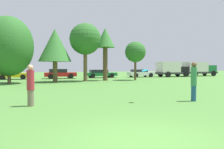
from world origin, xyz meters
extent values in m
plane|color=#477A33|center=(0.00, 0.00, 0.00)|extent=(120.00, 120.00, 0.00)
cylinder|color=#726651|center=(-2.60, 5.51, 0.35)|extent=(0.27, 0.27, 0.70)
cylinder|color=#A52633|center=(-2.60, 5.51, 1.12)|extent=(0.32, 0.32, 0.85)
sphere|color=tan|center=(-2.60, 5.51, 1.66)|extent=(0.25, 0.25, 0.25)
cylinder|color=navy|center=(4.96, 4.53, 0.38)|extent=(0.24, 0.24, 0.76)
cylinder|color=#337F4C|center=(4.96, 4.53, 1.22)|extent=(0.28, 0.28, 0.92)
sphere|color=brown|center=(4.96, 4.53, 1.79)|extent=(0.26, 0.26, 0.26)
cylinder|color=#19B2D8|center=(2.52, 4.94, 1.52)|extent=(0.29, 0.29, 0.13)
cylinder|color=brown|center=(-5.18, 18.97, 1.18)|extent=(0.32, 0.32, 2.36)
ellipsoid|color=#286023|center=(-5.18, 18.97, 3.64)|extent=(4.65, 4.65, 5.80)
cylinder|color=brown|center=(-0.78, 19.85, 1.10)|extent=(0.49, 0.49, 2.21)
cone|color=#33702D|center=(-0.78, 19.85, 3.95)|extent=(3.48, 3.48, 3.48)
cylinder|color=brown|center=(2.55, 20.16, 1.89)|extent=(0.42, 0.42, 3.78)
sphere|color=#286023|center=(2.55, 20.16, 4.75)|extent=(3.52, 3.52, 3.52)
cylinder|color=brown|center=(5.03, 20.68, 1.96)|extent=(0.54, 0.54, 3.92)
cone|color=#33702D|center=(5.03, 20.68, 5.06)|extent=(2.28, 2.28, 2.28)
cylinder|color=brown|center=(8.68, 20.20, 1.37)|extent=(0.27, 0.27, 2.73)
sphere|color=#286023|center=(8.68, 20.20, 3.43)|extent=(2.52, 2.52, 2.52)
cube|color=gold|center=(-5.66, 26.55, 0.54)|extent=(3.90, 1.97, 0.54)
cube|color=black|center=(-5.95, 26.54, 1.02)|extent=(2.16, 1.71, 0.42)
cylinder|color=black|center=(-4.48, 27.52, 0.32)|extent=(0.65, 0.19, 0.64)
cylinder|color=black|center=(-4.44, 25.62, 0.32)|extent=(0.65, 0.19, 0.64)
cylinder|color=black|center=(-6.87, 27.47, 0.32)|extent=(0.65, 0.19, 0.64)
cylinder|color=black|center=(-6.84, 25.58, 0.32)|extent=(0.65, 0.19, 0.64)
cube|color=red|center=(0.28, 26.58, 0.57)|extent=(4.31, 1.73, 0.54)
cube|color=black|center=(-0.05, 26.57, 1.08)|extent=(2.38, 1.49, 0.48)
cylinder|color=black|center=(1.59, 27.43, 0.34)|extent=(0.69, 0.18, 0.69)
cylinder|color=black|center=(1.62, 25.78, 0.34)|extent=(0.69, 0.18, 0.69)
cylinder|color=black|center=(-1.07, 27.37, 0.34)|extent=(0.69, 0.18, 0.69)
cylinder|color=black|center=(-1.03, 25.73, 0.34)|extent=(0.69, 0.18, 0.69)
cube|color=#196633|center=(6.15, 27.00, 0.51)|extent=(4.63, 1.75, 0.46)
cube|color=black|center=(5.81, 26.99, 0.96)|extent=(2.56, 1.51, 0.45)
cylinder|color=black|center=(7.56, 27.86, 0.33)|extent=(0.65, 0.21, 0.65)
cylinder|color=black|center=(7.59, 26.19, 0.33)|extent=(0.65, 0.21, 0.65)
cylinder|color=black|center=(4.71, 27.80, 0.33)|extent=(0.65, 0.21, 0.65)
cylinder|color=black|center=(4.74, 26.14, 0.33)|extent=(0.65, 0.21, 0.65)
cube|color=silver|center=(12.51, 26.81, 0.55)|extent=(4.02, 1.95, 0.54)
cube|color=black|center=(12.21, 26.81, 1.00)|extent=(2.22, 1.69, 0.37)
cylinder|color=black|center=(13.73, 27.77, 0.33)|extent=(0.66, 0.18, 0.66)
cylinder|color=black|center=(13.76, 25.90, 0.33)|extent=(0.66, 0.18, 0.66)
cylinder|color=black|center=(11.26, 27.72, 0.33)|extent=(0.66, 0.18, 0.66)
cylinder|color=black|center=(11.29, 25.86, 0.33)|extent=(0.66, 0.18, 0.66)
cube|color=#2D2D33|center=(17.80, 26.42, 0.58)|extent=(5.29, 2.32, 0.30)
cube|color=black|center=(19.43, 26.45, 1.18)|extent=(1.72, 2.14, 0.91)
cube|color=beige|center=(17.07, 26.40, 1.56)|extent=(3.30, 2.28, 1.67)
cylinder|color=black|center=(19.62, 27.56, 0.43)|extent=(0.86, 0.31, 0.86)
cylinder|color=black|center=(19.66, 25.34, 0.43)|extent=(0.86, 0.31, 0.86)
cylinder|color=black|center=(16.34, 27.50, 0.43)|extent=(0.86, 0.31, 0.86)
cylinder|color=black|center=(16.38, 25.28, 0.43)|extent=(0.86, 0.31, 0.86)
cube|color=#2D2D33|center=(23.70, 27.25, 0.60)|extent=(6.11, 2.27, 0.30)
cube|color=#196633|center=(25.58, 27.29, 1.30)|extent=(1.98, 2.08, 1.10)
cube|color=beige|center=(22.85, 27.23, 1.56)|extent=(3.80, 2.22, 1.63)
cylinder|color=black|center=(25.80, 28.37, 0.45)|extent=(0.90, 0.26, 0.90)
cylinder|color=black|center=(25.85, 26.22, 0.45)|extent=(0.90, 0.26, 0.90)
cylinder|color=black|center=(22.01, 28.29, 0.45)|extent=(0.90, 0.26, 0.90)
cylinder|color=black|center=(22.06, 26.14, 0.45)|extent=(0.90, 0.26, 0.90)
camera|label=1|loc=(-2.12, -4.57, 1.73)|focal=35.54mm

